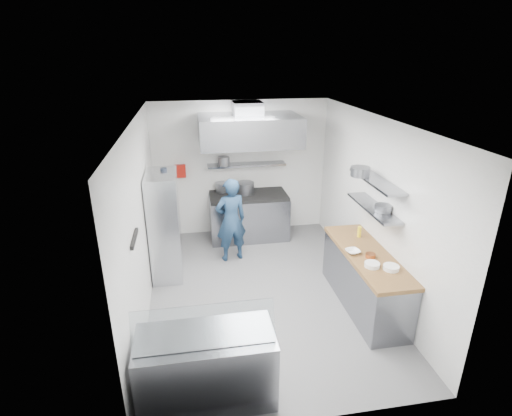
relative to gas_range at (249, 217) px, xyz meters
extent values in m
plane|color=#515154|center=(-0.10, -2.10, -0.45)|extent=(5.00, 5.00, 0.00)
plane|color=silver|center=(-0.10, -2.10, 2.35)|extent=(5.00, 5.00, 0.00)
cube|color=white|center=(-0.10, 0.40, 0.95)|extent=(3.60, 2.80, 0.02)
cube|color=white|center=(-0.10, -4.60, 0.95)|extent=(3.60, 2.80, 0.02)
cube|color=white|center=(-1.90, -2.10, 0.95)|extent=(2.80, 5.00, 0.02)
cube|color=white|center=(1.70, -2.10, 0.95)|extent=(2.80, 5.00, 0.02)
cube|color=gray|center=(0.00, 0.00, 0.00)|extent=(1.60, 0.80, 0.90)
cube|color=black|center=(0.00, 0.00, 0.48)|extent=(1.57, 0.78, 0.06)
cylinder|color=slate|center=(-0.53, 0.25, 0.61)|extent=(0.25, 0.25, 0.20)
cylinder|color=slate|center=(-0.06, 0.06, 0.63)|extent=(0.36, 0.36, 0.24)
cube|color=gray|center=(0.00, 0.24, 1.07)|extent=(1.60, 0.30, 0.04)
cylinder|color=slate|center=(-0.47, 0.18, 1.18)|extent=(0.23, 0.23, 0.18)
cube|color=gray|center=(0.00, -0.18, 1.85)|extent=(1.90, 1.15, 0.55)
cube|color=slate|center=(0.00, 0.05, 2.23)|extent=(0.55, 0.55, 0.24)
cube|color=#B0160E|center=(-1.35, 0.34, 0.97)|extent=(0.22, 0.10, 0.26)
imported|color=#1A324E|center=(-0.46, -0.89, 0.35)|extent=(0.65, 0.50, 1.60)
cube|color=silver|center=(-1.63, -1.23, 0.48)|extent=(0.50, 0.90, 1.85)
cube|color=white|center=(-1.63, -1.20, 0.35)|extent=(0.17, 0.21, 0.19)
cube|color=yellow|center=(-1.63, -0.65, 0.85)|extent=(0.15, 0.20, 0.17)
cylinder|color=black|center=(-1.58, -1.07, 1.35)|extent=(0.11, 0.11, 0.18)
cube|color=black|center=(-1.88, -3.00, 1.10)|extent=(0.04, 0.55, 0.05)
cube|color=gray|center=(1.38, -2.70, -0.03)|extent=(0.62, 2.00, 0.84)
cube|color=brown|center=(1.38, -2.70, 0.42)|extent=(0.65, 2.04, 0.06)
cylinder|color=white|center=(1.49, -3.21, 0.48)|extent=(0.22, 0.22, 0.06)
cylinder|color=white|center=(1.27, -3.09, 0.48)|extent=(0.21, 0.21, 0.06)
cylinder|color=#D2713B|center=(1.36, -2.83, 0.48)|extent=(0.14, 0.14, 0.06)
cylinder|color=yellow|center=(1.48, -2.15, 0.54)|extent=(0.06, 0.06, 0.18)
imported|color=white|center=(1.16, -2.66, 0.48)|extent=(0.24, 0.24, 0.05)
cube|color=gray|center=(1.54, -2.40, 1.05)|extent=(0.30, 1.30, 0.04)
cube|color=gray|center=(1.54, -2.40, 1.47)|extent=(0.30, 1.30, 0.04)
cylinder|color=slate|center=(1.59, -2.61, 1.12)|extent=(0.25, 0.25, 0.10)
cylinder|color=slate|center=(1.37, -2.18, 1.56)|extent=(0.29, 0.29, 0.14)
cube|color=gray|center=(-1.10, -4.10, -0.03)|extent=(1.50, 0.70, 0.85)
cube|color=silver|center=(-1.10, -4.22, 0.62)|extent=(1.47, 0.19, 0.42)
camera|label=1|loc=(-1.14, -7.61, 3.26)|focal=28.00mm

